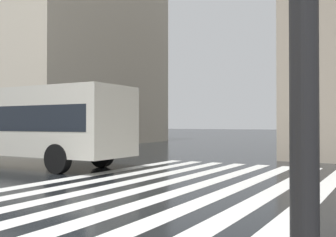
# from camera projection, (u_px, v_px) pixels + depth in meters

# --- Properties ---
(ground_plane) EXTENTS (220.00, 220.00, 0.00)m
(ground_plane) POSITION_uv_depth(u_px,v_px,m) (94.00, 220.00, 6.93)
(ground_plane) COLOR black
(zebra_crossing) EXTENTS (13.00, 7.50, 0.01)m
(zebra_crossing) POSITION_uv_depth(u_px,v_px,m) (176.00, 186.00, 10.67)
(zebra_crossing) COLOR silver
(zebra_crossing) RESTS_ON ground_plane
(haussmann_block_mid) EXTENTS (15.40, 26.62, 21.75)m
(haussmann_block_mid) POSITION_uv_depth(u_px,v_px,m) (9.00, 31.00, 38.35)
(haussmann_block_mid) COLOR beige
(haussmann_block_mid) RESTS_ON ground_plane
(city_bus) EXTENTS (2.60, 11.00, 3.00)m
(city_bus) POSITION_uv_depth(u_px,v_px,m) (10.00, 122.00, 16.23)
(city_bus) COLOR beige
(city_bus) RESTS_ON ground_plane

